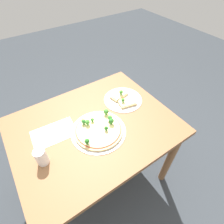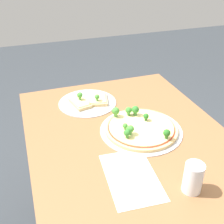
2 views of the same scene
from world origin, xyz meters
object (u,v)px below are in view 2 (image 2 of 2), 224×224
at_px(dining_table, 127,152).
at_px(pizza_tray_slice, 89,101).
at_px(pizza_tray_whole, 140,127).
at_px(drinking_cup, 193,178).

height_order(dining_table, pizza_tray_slice, pizza_tray_slice).
distance_m(dining_table, pizza_tray_slice, 0.36).
height_order(pizza_tray_whole, pizza_tray_slice, pizza_tray_whole).
distance_m(pizza_tray_whole, drinking_cup, 0.39).
relative_size(pizza_tray_whole, drinking_cup, 3.30).
xyz_separation_m(dining_table, pizza_tray_whole, (-0.01, 0.06, 0.12)).
bearing_deg(dining_table, pizza_tray_whole, 95.86).
xyz_separation_m(dining_table, pizza_tray_slice, (-0.32, -0.09, 0.12)).
distance_m(dining_table, drinking_cup, 0.43).
distance_m(pizza_tray_whole, pizza_tray_slice, 0.35).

